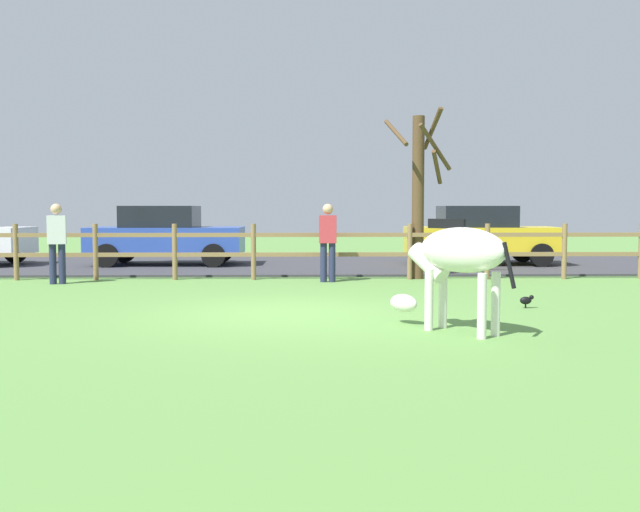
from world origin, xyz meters
TOP-DOWN VIEW (x-y plane):
  - ground_plane at (0.00, 0.00)m, footprint 60.00×60.00m
  - parking_asphalt at (0.00, 9.30)m, footprint 28.00×7.40m
  - paddock_fence at (-0.82, 5.00)m, footprint 20.46×0.11m
  - bare_tree at (2.79, 5.14)m, footprint 1.44×1.23m
  - zebra at (2.14, -1.69)m, footprint 1.42×1.58m
  - crow_on_grass at (3.70, 0.44)m, footprint 0.21×0.10m
  - parked_car_yellow at (4.98, 8.54)m, footprint 4.03×1.94m
  - parked_car_blue at (-3.40, 8.59)m, footprint 4.02×1.92m
  - visitor_left_of_tree at (-4.77, 4.21)m, footprint 0.40×0.30m
  - visitor_right_of_tree at (0.77, 4.48)m, footprint 0.37×0.24m

SIDE VIEW (x-z plane):
  - ground_plane at x=0.00m, z-range 0.00..0.00m
  - parking_asphalt at x=0.00m, z-range 0.00..0.05m
  - crow_on_grass at x=3.70m, z-range 0.02..0.23m
  - paddock_fence at x=-0.82m, z-range 0.08..1.30m
  - parked_car_yellow at x=4.98m, z-range 0.06..1.62m
  - parked_car_blue at x=-3.40m, z-range 0.06..1.62m
  - visitor_left_of_tree at x=-4.77m, z-range 0.09..1.73m
  - visitor_right_of_tree at x=0.77m, z-range 0.09..1.73m
  - zebra at x=2.14m, z-range 0.22..1.63m
  - bare_tree at x=2.79m, z-range 0.12..3.84m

